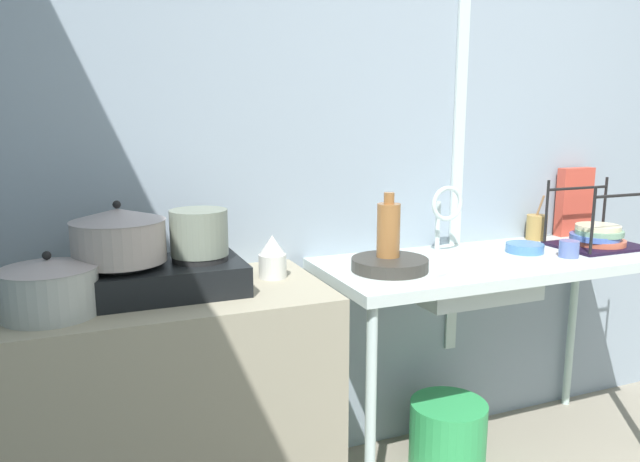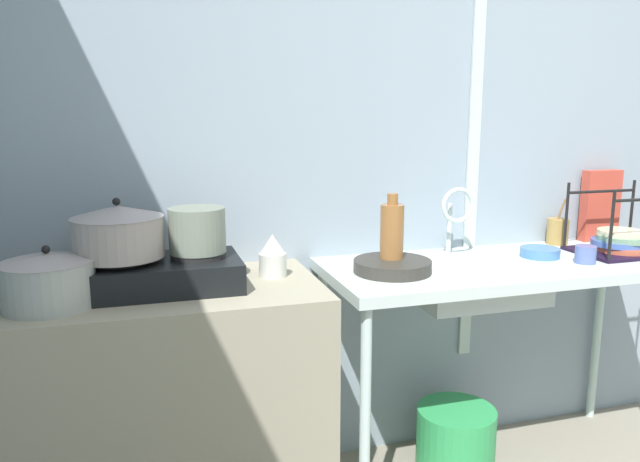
% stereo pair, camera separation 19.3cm
% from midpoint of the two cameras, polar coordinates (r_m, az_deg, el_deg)
% --- Properties ---
extents(wall_back, '(4.48, 0.10, 2.53)m').
position_cam_midpoint_polar(wall_back, '(2.60, 10.21, 7.91)').
color(wall_back, '#8998A6').
rests_on(wall_back, ground).
extents(wall_metal_strip, '(0.05, 0.01, 2.02)m').
position_cam_midpoint_polar(wall_metal_strip, '(2.55, 11.09, 10.66)').
color(wall_metal_strip, silver).
extents(counter_concrete, '(1.04, 0.55, 0.85)m').
position_cam_midpoint_polar(counter_concrete, '(2.11, -17.02, -16.87)').
color(counter_concrete, gray).
rests_on(counter_concrete, ground).
extents(counter_sink, '(1.40, 0.55, 0.85)m').
position_cam_midpoint_polar(counter_sink, '(2.42, 14.15, -4.09)').
color(counter_sink, silver).
rests_on(counter_sink, ground).
extents(stove, '(0.50, 0.30, 0.11)m').
position_cam_midpoint_polar(stove, '(1.94, -17.56, -4.26)').
color(stove, black).
rests_on(stove, counter_concrete).
extents(pot_on_left_burner, '(0.28, 0.28, 0.18)m').
position_cam_midpoint_polar(pot_on_left_burner, '(1.90, -21.37, -0.39)').
color(pot_on_left_burner, '#A59891').
rests_on(pot_on_left_burner, stove).
extents(pot_on_right_burner, '(0.18, 0.18, 0.14)m').
position_cam_midpoint_polar(pot_on_right_burner, '(1.92, -14.26, -0.16)').
color(pot_on_right_burner, slate).
rests_on(pot_on_right_burner, stove).
extents(pot_beside_stove, '(0.26, 0.26, 0.18)m').
position_cam_midpoint_polar(pot_beside_stove, '(1.85, -27.10, -4.83)').
color(pot_beside_stove, '#9CA19A').
rests_on(pot_beside_stove, counter_concrete).
extents(percolator, '(0.09, 0.09, 0.15)m').
position_cam_midpoint_polar(percolator, '(2.04, -7.25, -2.49)').
color(percolator, silver).
rests_on(percolator, counter_concrete).
extents(sink_basin, '(0.46, 0.35, 0.12)m').
position_cam_midpoint_polar(sink_basin, '(2.30, 11.19, -4.46)').
color(sink_basin, silver).
rests_on(sink_basin, counter_sink).
extents(faucet, '(0.14, 0.08, 0.27)m').
position_cam_midpoint_polar(faucet, '(2.39, 9.59, 2.16)').
color(faucet, silver).
rests_on(faucet, counter_sink).
extents(frying_pan, '(0.27, 0.27, 0.04)m').
position_cam_midpoint_polar(frying_pan, '(2.13, 4.07, -3.22)').
color(frying_pan, '#302E29').
rests_on(frying_pan, counter_sink).
extents(dish_rack, '(0.35, 0.27, 0.28)m').
position_cam_midpoint_polar(dish_rack, '(2.71, 23.05, -0.47)').
color(dish_rack, black).
rests_on(dish_rack, counter_sink).
extents(cup_by_rack, '(0.08, 0.08, 0.07)m').
position_cam_midpoint_polar(cup_by_rack, '(2.48, 20.55, -1.62)').
color(cup_by_rack, '#5265A1').
rests_on(cup_by_rack, counter_sink).
extents(small_bowl_on_drainboard, '(0.15, 0.15, 0.04)m').
position_cam_midpoint_polar(small_bowl_on_drainboard, '(2.51, 16.81, -1.56)').
color(small_bowl_on_drainboard, teal).
rests_on(small_bowl_on_drainboard, counter_sink).
extents(bottle_by_sink, '(0.08, 0.08, 0.28)m').
position_cam_midpoint_polar(bottle_by_sink, '(2.14, 3.95, -0.42)').
color(bottle_by_sink, '#935F31').
rests_on(bottle_by_sink, counter_sink).
extents(cereal_box, '(0.18, 0.05, 0.31)m').
position_cam_midpoint_polar(cereal_box, '(2.93, 21.29, 2.60)').
color(cereal_box, '#C14433').
rests_on(cereal_box, counter_sink).
extents(utensil_jar, '(0.09, 0.09, 0.20)m').
position_cam_midpoint_polar(utensil_jar, '(2.78, 18.04, 0.34)').
color(utensil_jar, olive).
rests_on(utensil_jar, counter_sink).
extents(bucket_on_floor, '(0.31, 0.31, 0.27)m').
position_cam_midpoint_polar(bucket_on_floor, '(2.58, 9.85, -18.50)').
color(bucket_on_floor, green).
rests_on(bucket_on_floor, ground).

